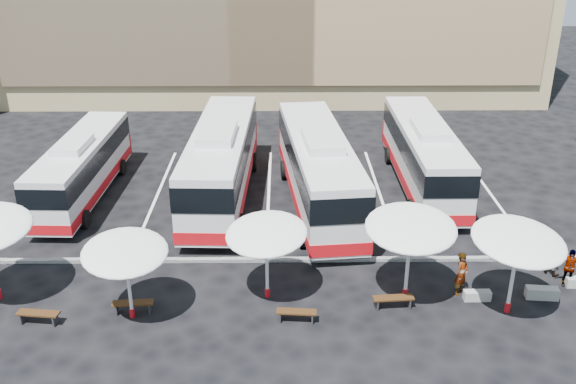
{
  "coord_description": "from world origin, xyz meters",
  "views": [
    {
      "loc": [
        0.74,
        -23.9,
        14.25
      ],
      "look_at": [
        1.0,
        3.0,
        2.2
      ],
      "focal_mm": 40.0,
      "sensor_mm": 36.0,
      "label": 1
    }
  ],
  "objects_px": {
    "wood_bench_0": "(38,315)",
    "wood_bench_3": "(393,300)",
    "wood_bench_1": "(133,305)",
    "conc_bench_0": "(477,295)",
    "sunshade_2": "(267,234)",
    "bus_2": "(318,168)",
    "sunshade_1": "(125,253)",
    "bus_1": "(221,160)",
    "sunshade_4": "(519,241)",
    "passenger_2": "(569,268)",
    "conc_bench_1": "(542,293)",
    "sunshade_3": "(411,228)",
    "bus_0": "(82,166)",
    "passenger_0": "(462,274)",
    "bus_3": "(423,153)",
    "wood_bench_2": "(296,313)",
    "passenger_1": "(553,255)"
  },
  "relations": [
    {
      "from": "bus_2",
      "to": "wood_bench_3",
      "type": "xyz_separation_m",
      "value": [
        2.43,
        -9.34,
        -1.73
      ]
    },
    {
      "from": "sunshade_2",
      "to": "wood_bench_0",
      "type": "bearing_deg",
      "value": -168.48
    },
    {
      "from": "bus_1",
      "to": "passenger_1",
      "type": "height_order",
      "value": "bus_1"
    },
    {
      "from": "sunshade_2",
      "to": "passenger_2",
      "type": "xyz_separation_m",
      "value": [
        12.24,
        0.71,
        -1.98
      ]
    },
    {
      "from": "wood_bench_0",
      "to": "wood_bench_2",
      "type": "distance_m",
      "value": 9.58
    },
    {
      "from": "sunshade_2",
      "to": "passenger_1",
      "type": "relative_size",
      "value": 2.43
    },
    {
      "from": "sunshade_1",
      "to": "bus_2",
      "type": "bearing_deg",
      "value": 52.58
    },
    {
      "from": "wood_bench_1",
      "to": "conc_bench_0",
      "type": "distance_m",
      "value": 13.4
    },
    {
      "from": "sunshade_4",
      "to": "passenger_0",
      "type": "xyz_separation_m",
      "value": [
        -1.5,
        1.29,
        -2.15
      ]
    },
    {
      "from": "bus_3",
      "to": "wood_bench_1",
      "type": "height_order",
      "value": "bus_3"
    },
    {
      "from": "wood_bench_3",
      "to": "bus_3",
      "type": "bearing_deg",
      "value": 73.81
    },
    {
      "from": "sunshade_1",
      "to": "bus_3",
      "type": "bearing_deg",
      "value": 42.56
    },
    {
      "from": "wood_bench_2",
      "to": "passenger_2",
      "type": "relative_size",
      "value": 0.93
    },
    {
      "from": "sunshade_2",
      "to": "conc_bench_1",
      "type": "distance_m",
      "value": 11.18
    },
    {
      "from": "sunshade_4",
      "to": "passenger_0",
      "type": "distance_m",
      "value": 2.93
    },
    {
      "from": "bus_3",
      "to": "sunshade_1",
      "type": "relative_size",
      "value": 2.98
    },
    {
      "from": "sunshade_2",
      "to": "bus_2",
      "type": "bearing_deg",
      "value": 73.96
    },
    {
      "from": "conc_bench_1",
      "to": "sunshade_4",
      "type": "bearing_deg",
      "value": -150.85
    },
    {
      "from": "wood_bench_1",
      "to": "wood_bench_2",
      "type": "relative_size",
      "value": 1.02
    },
    {
      "from": "bus_1",
      "to": "conc_bench_0",
      "type": "distance_m",
      "value": 14.83
    },
    {
      "from": "bus_0",
      "to": "wood_bench_3",
      "type": "bearing_deg",
      "value": -33.36
    },
    {
      "from": "passenger_1",
      "to": "wood_bench_3",
      "type": "bearing_deg",
      "value": 69.48
    },
    {
      "from": "bus_0",
      "to": "sunshade_1",
      "type": "xyz_separation_m",
      "value": [
        4.82,
        -11.05,
        1.03
      ]
    },
    {
      "from": "bus_2",
      "to": "sunshade_3",
      "type": "xyz_separation_m",
      "value": [
        3.02,
        -8.64,
        1.0
      ]
    },
    {
      "from": "wood_bench_0",
      "to": "sunshade_3",
      "type": "bearing_deg",
      "value": 6.49
    },
    {
      "from": "bus_1",
      "to": "passenger_0",
      "type": "xyz_separation_m",
      "value": [
        10.29,
        -9.46,
        -1.2
      ]
    },
    {
      "from": "sunshade_4",
      "to": "sunshade_2",
      "type": "bearing_deg",
      "value": 172.89
    },
    {
      "from": "wood_bench_0",
      "to": "conc_bench_1",
      "type": "height_order",
      "value": "wood_bench_0"
    },
    {
      "from": "wood_bench_2",
      "to": "passenger_2",
      "type": "xyz_separation_m",
      "value": [
        11.12,
        2.4,
        0.47
      ]
    },
    {
      "from": "bus_3",
      "to": "passenger_2",
      "type": "height_order",
      "value": "bus_3"
    },
    {
      "from": "bus_1",
      "to": "wood_bench_0",
      "type": "height_order",
      "value": "bus_1"
    },
    {
      "from": "bus_0",
      "to": "sunshade_4",
      "type": "distance_m",
      "value": 22.03
    },
    {
      "from": "bus_1",
      "to": "passenger_2",
      "type": "bearing_deg",
      "value": -28.92
    },
    {
      "from": "passenger_0",
      "to": "passenger_1",
      "type": "distance_m",
      "value": 4.5
    },
    {
      "from": "conc_bench_0",
      "to": "passenger_2",
      "type": "height_order",
      "value": "passenger_2"
    },
    {
      "from": "sunshade_2",
      "to": "sunshade_3",
      "type": "relative_size",
      "value": 1.09
    },
    {
      "from": "bus_2",
      "to": "bus_1",
      "type": "bearing_deg",
      "value": 161.83
    },
    {
      "from": "bus_1",
      "to": "conc_bench_1",
      "type": "xyz_separation_m",
      "value": [
        13.45,
        -9.83,
        -1.88
      ]
    },
    {
      "from": "wood_bench_1",
      "to": "sunshade_2",
      "type": "bearing_deg",
      "value": 11.91
    },
    {
      "from": "wood_bench_0",
      "to": "wood_bench_3",
      "type": "height_order",
      "value": "same"
    },
    {
      "from": "sunshade_1",
      "to": "sunshade_2",
      "type": "height_order",
      "value": "sunshade_2"
    },
    {
      "from": "sunshade_4",
      "to": "passenger_2",
      "type": "distance_m",
      "value": 4.2
    },
    {
      "from": "bus_2",
      "to": "bus_3",
      "type": "height_order",
      "value": "bus_2"
    },
    {
      "from": "bus_1",
      "to": "wood_bench_2",
      "type": "height_order",
      "value": "bus_1"
    },
    {
      "from": "sunshade_2",
      "to": "conc_bench_0",
      "type": "distance_m",
      "value": 8.68
    },
    {
      "from": "bus_2",
      "to": "wood_bench_3",
      "type": "relative_size",
      "value": 8.21
    },
    {
      "from": "wood_bench_1",
      "to": "conc_bench_1",
      "type": "relative_size",
      "value": 1.25
    },
    {
      "from": "passenger_0",
      "to": "sunshade_4",
      "type": "bearing_deg",
      "value": -86.49
    },
    {
      "from": "conc_bench_0",
      "to": "conc_bench_1",
      "type": "height_order",
      "value": "conc_bench_1"
    },
    {
      "from": "bus_0",
      "to": "wood_bench_2",
      "type": "distance_m",
      "value": 15.92
    }
  ]
}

